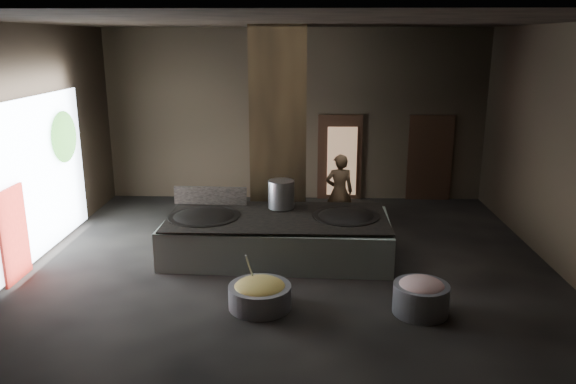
{
  "coord_description": "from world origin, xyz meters",
  "views": [
    {
      "loc": [
        0.3,
        -10.34,
        4.2
      ],
      "look_at": [
        -0.06,
        0.48,
        1.25
      ],
      "focal_mm": 35.0,
      "sensor_mm": 36.0,
      "label": 1
    }
  ],
  "objects_px": {
    "veg_basin": "(260,296)",
    "meat_basin": "(421,299)",
    "stock_pot": "(281,194)",
    "wok_right": "(346,220)",
    "hearth_platform": "(278,238)",
    "wok_left": "(204,220)",
    "cook": "(339,192)"
  },
  "relations": [
    {
      "from": "veg_basin",
      "to": "wok_right",
      "type": "bearing_deg",
      "value": 56.55
    },
    {
      "from": "stock_pot",
      "to": "veg_basin",
      "type": "xyz_separation_m",
      "value": [
        -0.22,
        -2.8,
        -0.94
      ]
    },
    {
      "from": "stock_pot",
      "to": "veg_basin",
      "type": "height_order",
      "value": "stock_pot"
    },
    {
      "from": "hearth_platform",
      "to": "veg_basin",
      "type": "xyz_separation_m",
      "value": [
        -0.17,
        -2.25,
        -0.2
      ]
    },
    {
      "from": "wok_left",
      "to": "stock_pot",
      "type": "height_order",
      "value": "stock_pot"
    },
    {
      "from": "stock_pot",
      "to": "meat_basin",
      "type": "bearing_deg",
      "value": -51.22
    },
    {
      "from": "hearth_platform",
      "to": "veg_basin",
      "type": "relative_size",
      "value": 4.33
    },
    {
      "from": "meat_basin",
      "to": "stock_pot",
      "type": "bearing_deg",
      "value": 128.78
    },
    {
      "from": "hearth_platform",
      "to": "cook",
      "type": "height_order",
      "value": "cook"
    },
    {
      "from": "veg_basin",
      "to": "hearth_platform",
      "type": "bearing_deg",
      "value": 85.66
    },
    {
      "from": "stock_pot",
      "to": "cook",
      "type": "xyz_separation_m",
      "value": [
        1.26,
        1.19,
        -0.26
      ]
    },
    {
      "from": "veg_basin",
      "to": "meat_basin",
      "type": "height_order",
      "value": "meat_basin"
    },
    {
      "from": "meat_basin",
      "to": "wok_left",
      "type": "bearing_deg",
      "value": 148.95
    },
    {
      "from": "wok_right",
      "to": "veg_basin",
      "type": "bearing_deg",
      "value": -123.45
    },
    {
      "from": "wok_right",
      "to": "veg_basin",
      "type": "xyz_separation_m",
      "value": [
        -1.52,
        -2.3,
        -0.56
      ]
    },
    {
      "from": "hearth_platform",
      "to": "stock_pot",
      "type": "xyz_separation_m",
      "value": [
        0.05,
        0.55,
        0.75
      ]
    },
    {
      "from": "veg_basin",
      "to": "meat_basin",
      "type": "bearing_deg",
      "value": -2.43
    },
    {
      "from": "stock_pot",
      "to": "hearth_platform",
      "type": "bearing_deg",
      "value": -95.19
    },
    {
      "from": "wok_left",
      "to": "hearth_platform",
      "type": "bearing_deg",
      "value": 1.97
    },
    {
      "from": "meat_basin",
      "to": "wok_right",
      "type": "bearing_deg",
      "value": 113.31
    },
    {
      "from": "wok_right",
      "to": "cook",
      "type": "relative_size",
      "value": 0.74
    },
    {
      "from": "wok_right",
      "to": "meat_basin",
      "type": "relative_size",
      "value": 1.47
    },
    {
      "from": "wok_right",
      "to": "veg_basin",
      "type": "relative_size",
      "value": 1.27
    },
    {
      "from": "wok_right",
      "to": "wok_left",
      "type": "bearing_deg",
      "value": -177.95
    },
    {
      "from": "wok_left",
      "to": "wok_right",
      "type": "relative_size",
      "value": 1.07
    },
    {
      "from": "wok_left",
      "to": "meat_basin",
      "type": "bearing_deg",
      "value": -31.05
    },
    {
      "from": "wok_left",
      "to": "veg_basin",
      "type": "distance_m",
      "value": 2.61
    },
    {
      "from": "hearth_platform",
      "to": "stock_pot",
      "type": "relative_size",
      "value": 7.67
    },
    {
      "from": "hearth_platform",
      "to": "wok_right",
      "type": "bearing_deg",
      "value": 4.44
    },
    {
      "from": "wok_left",
      "to": "stock_pot",
      "type": "relative_size",
      "value": 2.42
    },
    {
      "from": "wok_right",
      "to": "veg_basin",
      "type": "height_order",
      "value": "wok_right"
    },
    {
      "from": "veg_basin",
      "to": "stock_pot",
      "type": "bearing_deg",
      "value": 85.49
    }
  ]
}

